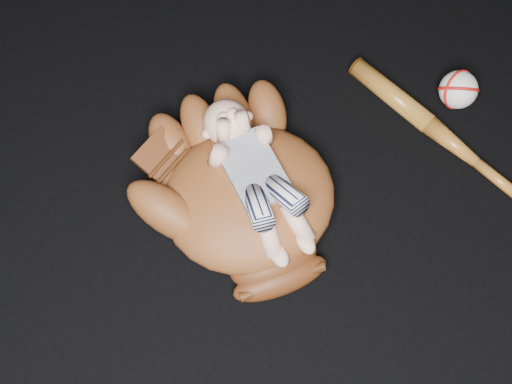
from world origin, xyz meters
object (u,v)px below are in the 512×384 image
baseball_bat (438,132)px  baseball (458,90)px  newborn_baby (260,181)px  baseball_glove (249,194)px

baseball_bat → baseball: 0.11m
baseball → newborn_baby: bearing=176.3°
baseball_glove → baseball: baseball_glove is taller
newborn_baby → baseball_bat: 0.43m
baseball_glove → newborn_baby: bearing=-7.8°
newborn_baby → baseball: bearing=4.3°
baseball_glove → newborn_baby: 0.06m
baseball_glove → newborn_baby: size_ratio=1.40×
baseball_bat → baseball: (0.09, 0.05, 0.02)m
baseball_glove → newborn_baby: (0.02, -0.01, 0.05)m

